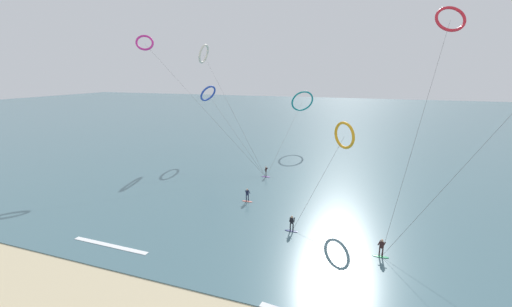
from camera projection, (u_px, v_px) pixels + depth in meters
sea_water at (337, 118)px, 115.97m from camera, size 400.00×200.00×0.08m
surfer_coral at (247, 196)px, 41.06m from camera, size 1.40×0.73×1.70m
surfer_violet at (266, 172)px, 50.79m from camera, size 1.40×0.65×1.70m
surfer_emerald at (381, 249)px, 28.70m from camera, size 1.40×0.70×1.70m
surfer_navy at (292, 224)px, 33.35m from camera, size 1.40×0.60×1.70m
kite_magenta at (145, 43)px, 59.59m from camera, size 27.16×7.64×22.61m
kite_amber at (344, 135)px, 38.58m from camera, size 5.35×10.56×10.33m
kite_ivory at (204, 54)px, 68.48m from camera, size 20.51×19.47×21.64m
kite_crimson at (450, 19)px, 35.65m from camera, size 7.31×16.41×23.00m
kite_teal at (302, 101)px, 70.91m from camera, size 5.53×26.94×12.11m
kite_cobalt at (208, 94)px, 64.73m from camera, size 17.84×14.51×13.45m
wave_crest_mid at (110, 246)px, 30.72m from camera, size 8.38×0.58×0.12m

